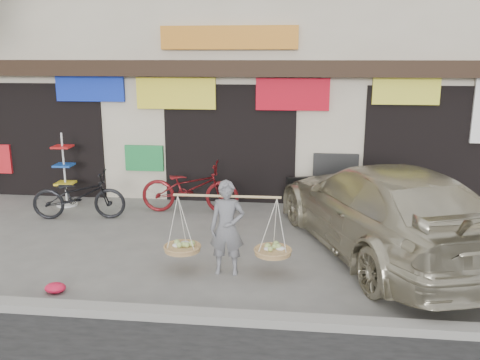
# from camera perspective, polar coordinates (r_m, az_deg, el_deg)

# --- Properties ---
(ground) EXTENTS (70.00, 70.00, 0.00)m
(ground) POSITION_cam_1_polar(r_m,az_deg,el_deg) (8.65, -4.26, -8.82)
(ground) COLOR slate
(ground) RESTS_ON ground
(kerb) EXTENTS (70.00, 0.25, 0.12)m
(kerb) POSITION_cam_1_polar(r_m,az_deg,el_deg) (6.86, -7.48, -14.72)
(kerb) COLOR gray
(kerb) RESTS_ON ground
(shophouse_block) EXTENTS (14.00, 6.32, 7.00)m
(shophouse_block) POSITION_cam_1_polar(r_m,az_deg,el_deg) (14.33, 0.41, 14.31)
(shophouse_block) COLOR beige
(shophouse_block) RESTS_ON ground
(street_vendor) EXTENTS (1.98, 0.58, 1.49)m
(street_vendor) POSITION_cam_1_polar(r_m,az_deg,el_deg) (7.86, -1.46, -5.86)
(street_vendor) COLOR slate
(street_vendor) RESTS_ON ground
(bike_0) EXTENTS (1.99, 0.96, 1.00)m
(bike_0) POSITION_cam_1_polar(r_m,az_deg,el_deg) (11.04, -17.64, -1.67)
(bike_0) COLOR black
(bike_0) RESTS_ON ground
(bike_2) EXTENTS (2.13, 0.80, 1.11)m
(bike_2) POSITION_cam_1_polar(r_m,az_deg,el_deg) (11.00, -5.63, -0.84)
(bike_2) COLOR #601013
(bike_2) RESTS_ON ground
(suv) EXTENTS (3.88, 5.78, 1.56)m
(suv) POSITION_cam_1_polar(r_m,az_deg,el_deg) (9.00, 15.64, -3.14)
(suv) COLOR #B6AE93
(suv) RESTS_ON ground
(display_rack) EXTENTS (0.46, 0.46, 1.67)m
(display_rack) POSITION_cam_1_polar(r_m,az_deg,el_deg) (12.07, -19.07, 0.36)
(display_rack) COLOR silver
(display_rack) RESTS_ON ground
(red_bag) EXTENTS (0.31, 0.25, 0.14)m
(red_bag) POSITION_cam_1_polar(r_m,az_deg,el_deg) (7.93, -20.03, -11.30)
(red_bag) COLOR red
(red_bag) RESTS_ON ground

